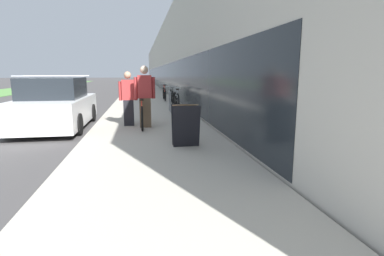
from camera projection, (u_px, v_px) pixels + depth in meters
The scene contains 12 objects.
sidewalk_slab at pixel (144, 91), 26.68m from camera, with size 3.41×70.00×0.11m.
storefront_facade at pixel (201, 62), 35.03m from camera, with size 10.01×70.00×5.86m.
lawn_strip at pixel (14, 91), 28.53m from camera, with size 4.49×70.00×0.03m.
tandem_bicycle at pixel (142, 113), 8.99m from camera, with size 0.52×2.58×0.86m.
person_rider at pixel (145, 97), 8.59m from camera, with size 0.60×0.23×1.76m.
person_bystander at pixel (128, 99), 8.88m from camera, with size 0.54×0.21×1.60m.
bike_rack_hoop at pixel (170, 99), 12.19m from camera, with size 0.05×0.60×0.84m.
cruiser_bike_nearest at pixel (176, 100), 13.35m from camera, with size 0.52×1.81×0.90m.
cruiser_bike_middle at pixel (172, 96), 15.47m from camera, with size 0.52×1.66×0.86m.
cruiser_bike_farthest at pixel (164, 93), 17.32m from camera, with size 0.52×1.87×0.92m.
sandwich_board_sign at pixel (185, 125), 6.44m from camera, with size 0.56×0.56×0.90m.
parked_sedan_curbside at pixel (55, 106), 9.05m from camera, with size 1.93×4.07×1.60m.
Camera 1 is at (5.36, -6.17, 1.67)m, focal length 28.00 mm.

